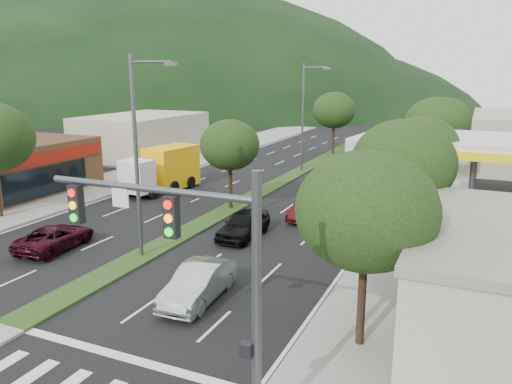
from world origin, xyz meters
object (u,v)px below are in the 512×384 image
at_px(tree_r_a, 366,211).
at_px(sedan_silver, 199,283).
at_px(streetlight_near, 139,148).
at_px(car_queue_c, 309,208).
at_px(tree_r_e, 445,118).
at_px(box_truck, 165,170).
at_px(tree_r_d, 436,124).
at_px(tree_r_b, 403,164).
at_px(tree_med_far, 334,110).
at_px(tree_r_c, 422,147).
at_px(suv_maroon, 55,237).
at_px(streetlight_mid, 305,112).
at_px(car_queue_b, 333,191).
at_px(tree_med_near, 230,145).
at_px(traffic_signal, 197,260).
at_px(car_queue_d, 377,179).
at_px(car_queue_a, 243,224).
at_px(motorhome, 371,150).

bearing_deg(tree_r_a, sedan_silver, 172.48).
xyz_separation_m(streetlight_near, car_queue_c, (5.41, 9.97, -4.89)).
relative_size(tree_r_e, box_truck, 0.94).
xyz_separation_m(tree_r_a, tree_r_d, (0.00, 26.00, 0.36)).
bearing_deg(tree_r_b, tree_med_far, 110.56).
xyz_separation_m(tree_r_c, suv_maroon, (-16.90, -12.85, -4.10)).
distance_m(streetlight_mid, car_queue_b, 12.49).
height_order(tree_med_far, streetlight_near, streetlight_near).
height_order(tree_med_near, streetlight_mid, streetlight_mid).
height_order(traffic_signal, tree_r_d, tree_r_d).
relative_size(tree_med_near, suv_maroon, 1.30).
height_order(car_queue_b, car_queue_d, car_queue_b).
bearing_deg(car_queue_a, tree_med_near, 123.61).
bearing_deg(suv_maroon, tree_r_b, -168.90).
bearing_deg(tree_r_e, suv_maroon, -117.23).
bearing_deg(box_truck, tree_med_far, -100.18).
xyz_separation_m(tree_r_e, streetlight_near, (-11.79, -32.00, 0.69)).
xyz_separation_m(tree_med_near, streetlight_mid, (0.21, 15.00, 1.16)).
bearing_deg(tree_r_e, car_queue_c, -106.16).
bearing_deg(car_queue_a, streetlight_mid, 98.76).
relative_size(car_queue_b, car_queue_d, 1.10).
bearing_deg(tree_med_near, streetlight_near, -88.82).
distance_m(car_queue_c, box_truck, 13.29).
bearing_deg(traffic_signal, car_queue_d, 92.25).
relative_size(streetlight_near, streetlight_mid, 1.00).
distance_m(tree_r_b, tree_r_d, 18.00).
xyz_separation_m(tree_med_near, streetlight_near, (0.21, -10.00, 1.16)).
xyz_separation_m(tree_r_a, tree_r_b, (-0.00, 8.00, 0.22)).
bearing_deg(car_queue_c, streetlight_mid, 112.53).
height_order(car_queue_c, car_queue_d, car_queue_c).
height_order(car_queue_a, motorhome, motorhome).
height_order(streetlight_near, suv_maroon, streetlight_near).
relative_size(streetlight_near, motorhome, 1.17).
relative_size(tree_r_e, suv_maroon, 1.45).
height_order(traffic_signal, car_queue_b, traffic_signal).
distance_m(tree_med_near, car_queue_b, 8.52).
xyz_separation_m(tree_r_b, tree_r_c, (0.00, 8.00, -0.29)).
distance_m(car_queue_b, car_queue_c, 5.01).
bearing_deg(streetlight_near, sedan_silver, -31.96).
bearing_deg(car_queue_c, tree_r_a, -62.69).
distance_m(tree_r_c, car_queue_a, 11.82).
distance_m(tree_r_c, car_queue_d, 10.72).
height_order(streetlight_mid, sedan_silver, streetlight_mid).
xyz_separation_m(tree_r_a, tree_med_near, (-12.00, 14.00, -0.39)).
bearing_deg(car_queue_c, tree_med_near, -177.60).
xyz_separation_m(streetlight_mid, car_queue_c, (5.41, -15.03, -4.89)).
distance_m(tree_med_far, motorhome, 8.84).
xyz_separation_m(sedan_silver, car_queue_d, (2.66, 24.09, -0.09)).
bearing_deg(tree_r_c, streetlight_mid, 132.22).
bearing_deg(tree_med_near, tree_r_b, -26.57).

